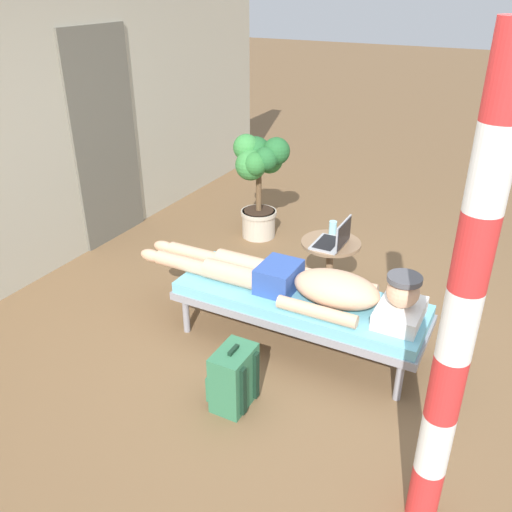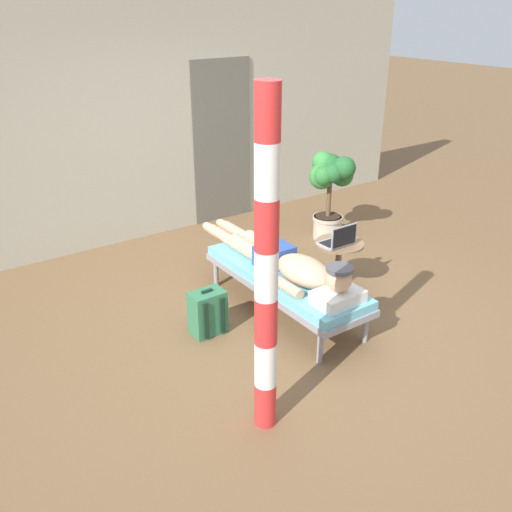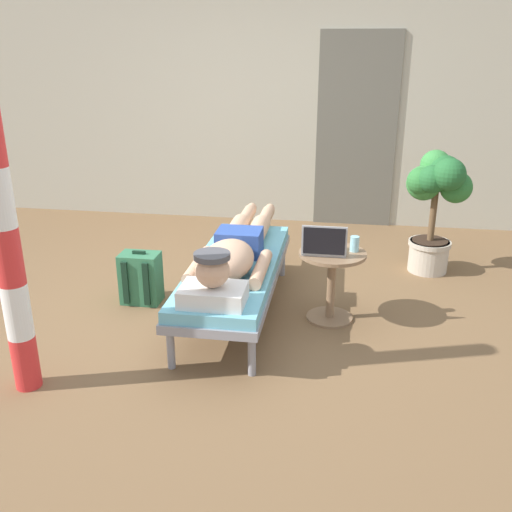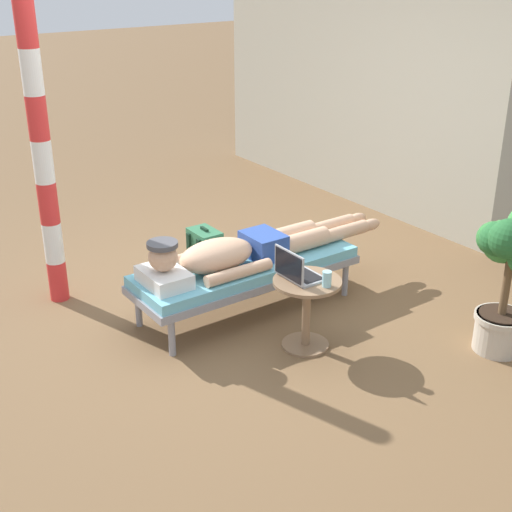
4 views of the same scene
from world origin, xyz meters
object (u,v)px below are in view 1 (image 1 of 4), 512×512
Objects in this scene: backpack at (233,378)px; potted_plant at (259,172)px; lounge_chair at (299,303)px; side_table at (330,260)px; drink_glass at (333,228)px; porch_post at (459,324)px; person_reclining at (305,283)px; laptop at (335,239)px.

backpack is 0.40× the size of potted_plant.
side_table is at bearing 2.69° from lounge_chair.
backpack is at bearing -156.19° from potted_plant.
potted_plant is at bearing 36.09° from lounge_chair.
lounge_chair is 4.27× the size of backpack.
drink_glass is at bearing 16.57° from side_table.
porch_post is (-1.73, -1.16, 0.80)m from side_table.
backpack is at bearing 172.58° from lounge_chair.
drink_glass is 0.05× the size of porch_post.
drink_glass is at bearing 7.65° from person_reclining.
potted_plant is at bearing 41.21° from porch_post.
person_reclining is 0.64m from laptop.
side_table is 2.24m from porch_post.
porch_post is at bearing -147.31° from drink_glass.
person_reclining is at bearing -178.39° from laptop.
lounge_chair is 0.70m from side_table.
laptop is at bearing 1.61° from person_reclining.
person_reclining is at bearing -172.35° from drink_glass.
side_table is 1.41m from potted_plant.
laptop is at bearing -4.82° from backpack.
person_reclining is 0.85m from backpack.
potted_plant is (0.68, 1.04, 0.12)m from drink_glass.
person_reclining is 0.72m from side_table.
lounge_chair is 5.84× the size of laptop.
drink_glass is 0.26× the size of backpack.
laptop is at bearing -155.46° from drink_glass.
backpack is 2.56m from potted_plant.
person_reclining is 1.92m from potted_plant.
potted_plant is (1.53, 1.15, 0.18)m from person_reclining.
side_table is at bearing -163.43° from drink_glass.
porch_post is at bearing -138.79° from potted_plant.
side_table is (0.70, 0.03, 0.01)m from lounge_chair.
side_table is 0.50× the size of potted_plant.
laptop reaches higher than drink_glass.
lounge_chair is at bearing 47.52° from porch_post.
potted_plant reaches higher than person_reclining.
side_table is 0.23× the size of porch_post.
laptop reaches higher than side_table.
drink_glass is at bearing -0.81° from backpack.
drink_glass is at bearing -123.28° from potted_plant.
backpack is at bearing 77.79° from porch_post.
lounge_chair is 0.88m from drink_glass.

